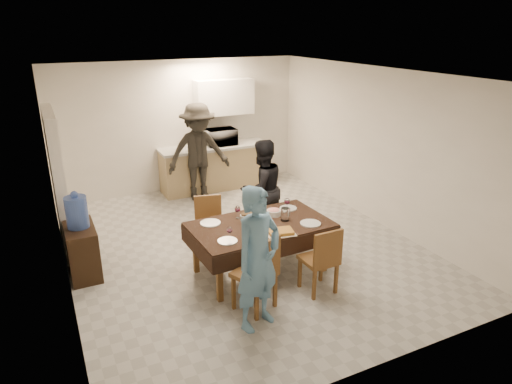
# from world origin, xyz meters

# --- Properties ---
(floor) EXTENTS (5.00, 6.00, 0.02)m
(floor) POSITION_xyz_m (0.00, 0.00, 0.00)
(floor) COLOR #B0B0AB
(floor) RESTS_ON ground
(ceiling) EXTENTS (5.00, 6.00, 0.02)m
(ceiling) POSITION_xyz_m (0.00, 0.00, 2.60)
(ceiling) COLOR white
(ceiling) RESTS_ON wall_back
(wall_back) EXTENTS (5.00, 0.02, 2.60)m
(wall_back) POSITION_xyz_m (0.00, 3.00, 1.30)
(wall_back) COLOR silver
(wall_back) RESTS_ON floor
(wall_front) EXTENTS (5.00, 0.02, 2.60)m
(wall_front) POSITION_xyz_m (0.00, -3.00, 1.30)
(wall_front) COLOR silver
(wall_front) RESTS_ON floor
(wall_left) EXTENTS (0.02, 6.00, 2.60)m
(wall_left) POSITION_xyz_m (-2.50, 0.00, 1.30)
(wall_left) COLOR silver
(wall_left) RESTS_ON floor
(wall_right) EXTENTS (0.02, 6.00, 2.60)m
(wall_right) POSITION_xyz_m (2.50, 0.00, 1.30)
(wall_right) COLOR silver
(wall_right) RESTS_ON floor
(stub_partition) EXTENTS (0.15, 1.40, 2.10)m
(stub_partition) POSITION_xyz_m (-2.42, 1.20, 1.05)
(stub_partition) COLOR silver
(stub_partition) RESTS_ON floor
(kitchen_base_cabinet) EXTENTS (2.20, 0.60, 0.86)m
(kitchen_base_cabinet) POSITION_xyz_m (0.60, 2.68, 0.43)
(kitchen_base_cabinet) COLOR tan
(kitchen_base_cabinet) RESTS_ON floor
(kitchen_worktop) EXTENTS (2.24, 0.64, 0.05)m
(kitchen_worktop) POSITION_xyz_m (0.60, 2.68, 0.89)
(kitchen_worktop) COLOR #B4B4AE
(kitchen_worktop) RESTS_ON kitchen_base_cabinet
(upper_cabinet) EXTENTS (1.20, 0.34, 0.70)m
(upper_cabinet) POSITION_xyz_m (0.90, 2.82, 1.85)
(upper_cabinet) COLOR white
(upper_cabinet) RESTS_ON wall_back
(dining_table) EXTENTS (1.88, 1.15, 0.72)m
(dining_table) POSITION_xyz_m (-0.08, -0.81, 0.69)
(dining_table) COLOR black
(dining_table) RESTS_ON floor
(chair_near_left) EXTENTS (0.58, 0.60, 0.52)m
(chair_near_left) POSITION_xyz_m (-0.53, -1.65, 0.59)
(chair_near_left) COLOR brown
(chair_near_left) RESTS_ON floor
(chair_near_right) EXTENTS (0.42, 0.42, 0.49)m
(chair_near_right) POSITION_xyz_m (0.37, -1.64, 0.55)
(chair_near_right) COLOR brown
(chair_near_right) RESTS_ON floor
(chair_far_left) EXTENTS (0.49, 0.49, 0.48)m
(chair_far_left) POSITION_xyz_m (-0.53, -0.14, 0.54)
(chair_far_left) COLOR brown
(chair_far_left) RESTS_ON floor
(chair_far_right) EXTENTS (0.43, 0.43, 0.46)m
(chair_far_right) POSITION_xyz_m (0.37, -0.14, 0.52)
(chair_far_right) COLOR brown
(chair_far_right) RESTS_ON floor
(console) EXTENTS (0.38, 0.76, 0.70)m
(console) POSITION_xyz_m (-2.28, 0.18, 0.35)
(console) COLOR black
(console) RESTS_ON floor
(water_jug) EXTENTS (0.28, 0.28, 0.43)m
(water_jug) POSITION_xyz_m (-2.28, 0.18, 0.92)
(water_jug) COLOR #4162BD
(water_jug) RESTS_ON console
(wine_bottle) EXTENTS (0.08, 0.08, 0.32)m
(wine_bottle) POSITION_xyz_m (-0.13, -0.76, 0.88)
(wine_bottle) COLOR black
(wine_bottle) RESTS_ON dining_table
(water_pitcher) EXTENTS (0.12, 0.12, 0.18)m
(water_pitcher) POSITION_xyz_m (0.27, -0.86, 0.81)
(water_pitcher) COLOR white
(water_pitcher) RESTS_ON dining_table
(savoury_tart) EXTENTS (0.42, 0.35, 0.05)m
(savoury_tart) POSITION_xyz_m (0.02, -1.19, 0.74)
(savoury_tart) COLOR gold
(savoury_tart) RESTS_ON dining_table
(salad_bowl) EXTENTS (0.20, 0.20, 0.08)m
(salad_bowl) POSITION_xyz_m (0.22, -0.63, 0.76)
(salad_bowl) COLOR silver
(salad_bowl) RESTS_ON dining_table
(mushroom_dish) EXTENTS (0.22, 0.22, 0.04)m
(mushroom_dish) POSITION_xyz_m (-0.13, -0.53, 0.74)
(mushroom_dish) COLOR silver
(mushroom_dish) RESTS_ON dining_table
(wine_glass_a) EXTENTS (0.08, 0.08, 0.17)m
(wine_glass_a) POSITION_xyz_m (-0.63, -1.06, 0.81)
(wine_glass_a) COLOR white
(wine_glass_a) RESTS_ON dining_table
(wine_glass_b) EXTENTS (0.08, 0.08, 0.19)m
(wine_glass_b) POSITION_xyz_m (0.47, -0.56, 0.81)
(wine_glass_b) COLOR white
(wine_glass_b) RESTS_ON dining_table
(wine_glass_c) EXTENTS (0.08, 0.08, 0.18)m
(wine_glass_c) POSITION_xyz_m (-0.28, -0.51, 0.81)
(wine_glass_c) COLOR white
(wine_glass_c) RESTS_ON dining_table
(plate_near_left) EXTENTS (0.25, 0.25, 0.01)m
(plate_near_left) POSITION_xyz_m (-0.68, -1.11, 0.73)
(plate_near_left) COLOR silver
(plate_near_left) RESTS_ON dining_table
(plate_near_right) EXTENTS (0.28, 0.28, 0.02)m
(plate_near_right) POSITION_xyz_m (0.52, -1.11, 0.73)
(plate_near_right) COLOR silver
(plate_near_right) RESTS_ON dining_table
(plate_far_left) EXTENTS (0.28, 0.28, 0.02)m
(plate_far_left) POSITION_xyz_m (-0.68, -0.51, 0.73)
(plate_far_left) COLOR silver
(plate_far_left) RESTS_ON dining_table
(plate_far_right) EXTENTS (0.25, 0.25, 0.01)m
(plate_far_right) POSITION_xyz_m (0.52, -0.51, 0.73)
(plate_far_right) COLOR silver
(plate_far_right) RESTS_ON dining_table
(microwave) EXTENTS (0.60, 0.41, 0.33)m
(microwave) POSITION_xyz_m (0.75, 2.68, 1.08)
(microwave) COLOR white
(microwave) RESTS_ON kitchen_worktop
(person_near) EXTENTS (0.70, 0.58, 1.67)m
(person_near) POSITION_xyz_m (-0.63, -1.86, 0.83)
(person_near) COLOR #5C8DB3
(person_near) RESTS_ON floor
(person_far) EXTENTS (0.86, 0.73, 1.58)m
(person_far) POSITION_xyz_m (0.47, 0.24, 0.79)
(person_far) COLOR black
(person_far) RESTS_ON floor
(person_kitchen) EXTENTS (1.21, 0.70, 1.88)m
(person_kitchen) POSITION_xyz_m (0.11, 2.23, 0.94)
(person_kitchen) COLOR black
(person_kitchen) RESTS_ON floor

